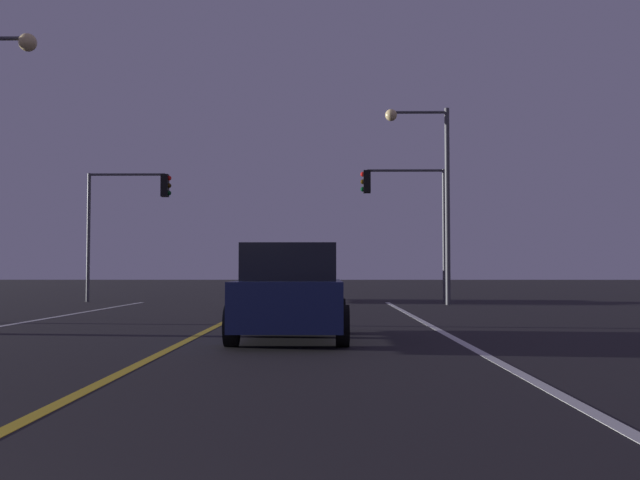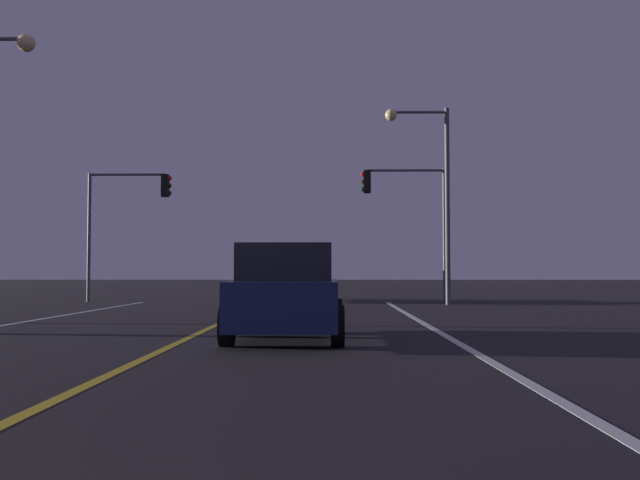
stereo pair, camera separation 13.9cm
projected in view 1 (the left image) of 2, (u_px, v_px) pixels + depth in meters
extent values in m
cube|color=silver|center=(473.00, 348.00, 11.52)|extent=(0.16, 33.45, 0.01)
cube|color=gold|center=(172.00, 348.00, 11.58)|extent=(0.16, 33.45, 0.01)
cylinder|color=black|center=(287.00, 292.00, 30.92)|extent=(0.22, 0.68, 0.68)
cylinder|color=black|center=(330.00, 292.00, 30.90)|extent=(0.22, 0.68, 0.68)
cylinder|color=black|center=(283.00, 294.00, 28.22)|extent=(0.22, 0.68, 0.68)
cylinder|color=black|center=(330.00, 294.00, 28.20)|extent=(0.22, 0.68, 0.68)
cube|color=silver|center=(308.00, 285.00, 29.57)|extent=(1.80, 4.30, 0.80)
cube|color=black|center=(307.00, 267.00, 29.35)|extent=(1.60, 2.10, 0.64)
cube|color=red|center=(290.00, 283.00, 27.48)|extent=(0.24, 0.08, 0.16)
cube|color=red|center=(322.00, 283.00, 27.47)|extent=(0.24, 0.08, 0.16)
cylinder|color=black|center=(250.00, 316.00, 14.47)|extent=(0.22, 0.68, 0.68)
cylinder|color=black|center=(340.00, 316.00, 14.45)|extent=(0.22, 0.68, 0.68)
cylinder|color=black|center=(232.00, 326.00, 11.78)|extent=(0.22, 0.68, 0.68)
cylinder|color=black|center=(343.00, 326.00, 11.75)|extent=(0.22, 0.68, 0.68)
cube|color=navy|center=(291.00, 302.00, 13.13)|extent=(1.80, 4.30, 0.80)
cube|color=black|center=(291.00, 262.00, 12.91)|extent=(1.60, 2.10, 0.64)
cube|color=red|center=(245.00, 302.00, 11.04)|extent=(0.24, 0.08, 0.16)
cube|color=red|center=(324.00, 302.00, 11.03)|extent=(0.24, 0.08, 0.16)
cylinder|color=#4C4C51|center=(444.00, 235.00, 28.81)|extent=(0.14, 0.14, 5.29)
cylinder|color=#4C4C51|center=(405.00, 170.00, 28.94)|extent=(3.06, 0.10, 0.10)
cube|color=black|center=(367.00, 182.00, 28.94)|extent=(0.28, 0.36, 0.90)
sphere|color=red|center=(363.00, 174.00, 28.95)|extent=(0.20, 0.20, 0.20)
sphere|color=#3C2706|center=(363.00, 182.00, 28.94)|extent=(0.20, 0.20, 0.20)
sphere|color=#063816|center=(363.00, 189.00, 28.93)|extent=(0.20, 0.20, 0.20)
cylinder|color=#4C4C51|center=(88.00, 237.00, 28.97)|extent=(0.14, 0.14, 5.14)
cylinder|color=#4C4C51|center=(127.00, 174.00, 29.06)|extent=(3.05, 0.10, 0.10)
cube|color=black|center=(165.00, 186.00, 29.03)|extent=(0.28, 0.36, 0.90)
sphere|color=red|center=(169.00, 178.00, 29.04)|extent=(0.20, 0.20, 0.20)
sphere|color=#3C2706|center=(169.00, 186.00, 29.03)|extent=(0.20, 0.20, 0.20)
sphere|color=#063816|center=(169.00, 193.00, 29.01)|extent=(0.20, 0.20, 0.20)
sphere|color=#F9D88C|center=(28.00, 42.00, 17.59)|extent=(0.44, 0.44, 0.44)
cylinder|color=#4C4C51|center=(447.00, 206.00, 26.38)|extent=(0.18, 0.18, 7.18)
cylinder|color=#4C4C51|center=(419.00, 112.00, 26.54)|extent=(2.04, 0.10, 0.10)
sphere|color=#F9D88C|center=(391.00, 115.00, 26.55)|extent=(0.44, 0.44, 0.44)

